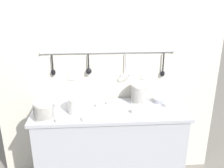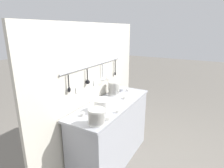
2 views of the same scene
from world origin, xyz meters
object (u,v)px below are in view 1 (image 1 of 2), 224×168
cup_front_left (58,120)px  cup_back_right (57,105)px  cup_edge_near (109,103)px  bowl_stack_short_front (140,93)px  plate_stack (80,105)px  cup_mid_row (134,111)px  cup_centre (85,119)px  cup_beside_plates (167,105)px  bowl_stack_back_corner (43,111)px  steel_mixing_bowl (159,100)px  cup_back_left (98,105)px

cup_front_left → cup_back_right: bearing=98.9°
cup_edge_near → cup_front_left: bearing=-145.1°
bowl_stack_short_front → plate_stack: (-0.56, -0.16, -0.03)m
cup_mid_row → cup_centre: bearing=-164.8°
cup_edge_near → cup_beside_plates: bearing=-9.3°
cup_beside_plates → bowl_stack_back_corner: bearing=-171.6°
plate_stack → cup_front_left: bearing=-134.8°
cup_back_right → cup_mid_row: 0.72m
bowl_stack_back_corner → cup_front_left: bowl_stack_back_corner is taller
bowl_stack_back_corner → cup_edge_near: bowl_stack_back_corner is taller
steel_mixing_bowl → cup_edge_near: (-0.49, -0.03, -0.00)m
bowl_stack_back_corner → cup_mid_row: bowl_stack_back_corner is taller
cup_beside_plates → cup_edge_near: same height
bowl_stack_back_corner → plate_stack: 0.32m
bowl_stack_back_corner → steel_mixing_bowl: size_ratio=1.40×
bowl_stack_back_corner → cup_beside_plates: size_ratio=3.27×
bowl_stack_short_front → bowl_stack_back_corner: bowl_stack_short_front is taller
cup_mid_row → cup_centre: (-0.43, -0.12, 0.00)m
cup_edge_near → bowl_stack_short_front: bearing=4.4°
bowl_stack_short_front → bowl_stack_back_corner: size_ratio=1.20×
steel_mixing_bowl → cup_back_right: size_ratio=2.34×
bowl_stack_short_front → steel_mixing_bowl: bowl_stack_short_front is taller
cup_edge_near → cup_back_right: size_ratio=1.00×
cup_centre → plate_stack: bearing=105.4°
plate_stack → cup_back_left: 0.20m
bowl_stack_back_corner → cup_centre: bowl_stack_back_corner is taller
bowl_stack_short_front → cup_front_left: (-0.73, -0.33, -0.08)m
steel_mixing_bowl → cup_mid_row: (-0.27, -0.22, -0.00)m
bowl_stack_short_front → cup_mid_row: 0.24m
cup_mid_row → cup_back_left: bearing=155.3°
bowl_stack_back_corner → cup_beside_plates: (1.10, 0.16, -0.06)m
cup_beside_plates → cup_edge_near: 0.54m
steel_mixing_bowl → bowl_stack_back_corner: bearing=-165.3°
bowl_stack_back_corner → cup_back_right: bearing=71.6°
cup_centre → cup_beside_plates: bearing=16.1°
cup_beside_plates → cup_edge_near: size_ratio=1.00×
bowl_stack_short_front → cup_centre: bowl_stack_short_front is taller
steel_mixing_bowl → cup_beside_plates: 0.13m
bowl_stack_back_corner → steel_mixing_bowl: (1.05, 0.28, -0.06)m
cup_edge_near → bowl_stack_back_corner: bearing=-156.2°
steel_mixing_bowl → cup_mid_row: size_ratio=2.34×
cup_back_right → cup_centre: size_ratio=1.00×
bowl_stack_short_front → cup_centre: bearing=-147.4°
bowl_stack_short_front → cup_back_left: bowl_stack_short_front is taller
bowl_stack_short_front → cup_front_left: bearing=-155.8°
bowl_stack_back_corner → steel_mixing_bowl: 1.09m
bowl_stack_short_front → bowl_stack_back_corner: (-0.86, -0.27, -0.02)m
plate_stack → cup_back_left: (0.17, 0.09, -0.05)m
bowl_stack_back_corner → cup_back_left: bearing=23.9°
steel_mixing_bowl → cup_back_right: steel_mixing_bowl is taller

